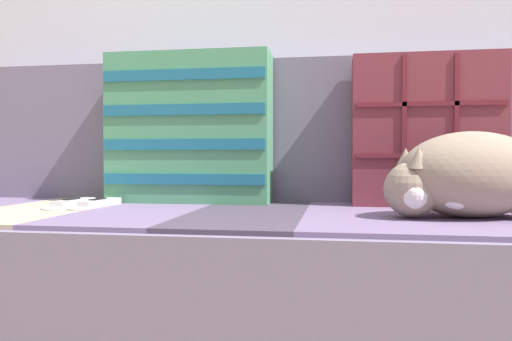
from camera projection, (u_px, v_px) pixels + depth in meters
couch at (252, 292)px, 1.26m from camera, size 2.01×0.79×0.41m
sofa_backrest at (270, 131)px, 1.57m from camera, size 1.97×0.14×0.43m
throw_pillow_quilted at (426, 131)px, 1.35m from camera, size 0.39×0.14×0.41m
throw_pillow_striped at (190, 128)px, 1.46m from camera, size 0.48×0.14×0.43m
sleeping_cat at (465, 177)px, 1.08m from camera, size 0.38×0.30×0.19m
game_remote_near at (98, 203)px, 1.33m from camera, size 0.07×0.20×0.02m
game_remote_far at (72, 203)px, 1.34m from camera, size 0.06×0.20×0.02m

